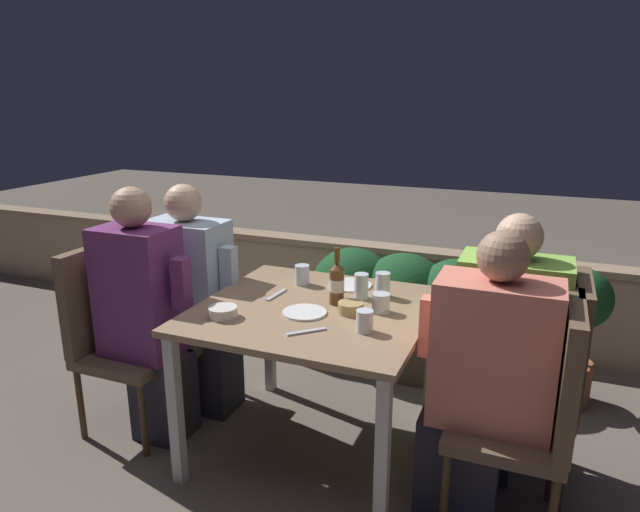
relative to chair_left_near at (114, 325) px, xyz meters
name	(u,v)px	position (x,y,z in m)	size (l,w,h in m)	color
ground_plane	(314,449)	(1.02, 0.16, -0.55)	(16.00, 16.00, 0.00)	#665B51
parapet_wall	(396,290)	(1.02, 1.66, -0.22)	(9.00, 0.18, 0.64)	tan
dining_table	(314,324)	(1.02, 0.16, 0.10)	(1.02, 0.99, 0.74)	#937556
planter_hedge	(403,308)	(1.21, 1.11, -0.13)	(1.17, 0.47, 0.76)	brown
chair_left_near	(114,325)	(0.00, 0.00, 0.00)	(0.45, 0.44, 0.95)	brown
person_purple_stripe	(146,315)	(0.21, 0.00, 0.09)	(0.47, 0.26, 1.26)	#282833
chair_left_far	(163,306)	(0.07, 0.31, 0.00)	(0.45, 0.44, 0.95)	brown
person_blue_shirt	(195,300)	(0.27, 0.31, 0.07)	(0.49, 0.26, 1.23)	#282833
chair_right_near	(539,403)	(2.00, 0.01, 0.00)	(0.45, 0.44, 0.95)	brown
person_coral_top	(483,382)	(1.79, 0.01, 0.05)	(0.51, 0.26, 1.20)	#282833
chair_right_far	(551,369)	(2.04, 0.32, 0.00)	(0.45, 0.44, 0.95)	brown
person_green_blouse	(500,350)	(1.83, 0.32, 0.05)	(0.51, 0.26, 1.20)	#282833
beer_bottle	(337,283)	(1.10, 0.24, 0.29)	(0.07, 0.07, 0.27)	brown
plate_0	(350,285)	(1.08, 0.50, 0.19)	(0.22, 0.22, 0.01)	white
plate_1	(305,312)	(1.01, 0.07, 0.19)	(0.19, 0.19, 0.01)	white
bowl_0	(351,307)	(1.20, 0.15, 0.22)	(0.11, 0.11, 0.05)	tan
bowl_1	(223,311)	(0.71, -0.10, 0.22)	(0.12, 0.12, 0.05)	silver
glass_cup_0	(361,286)	(1.18, 0.35, 0.25)	(0.07, 0.07, 0.12)	silver
glass_cup_1	(365,321)	(1.32, -0.02, 0.24)	(0.07, 0.07, 0.09)	silver
glass_cup_2	(302,275)	(0.85, 0.43, 0.24)	(0.07, 0.07, 0.10)	silver
glass_cup_3	(381,303)	(1.32, 0.21, 0.23)	(0.08, 0.08, 0.09)	silver
glass_cup_4	(383,285)	(1.27, 0.41, 0.25)	(0.07, 0.07, 0.12)	silver
fork_0	(277,295)	(0.80, 0.23, 0.19)	(0.03, 0.17, 0.01)	silver
fork_1	(306,332)	(1.10, -0.11, 0.19)	(0.14, 0.13, 0.01)	silver
potted_plant	(573,321)	(2.14, 1.10, -0.07)	(0.37, 0.37, 0.79)	#9E5638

